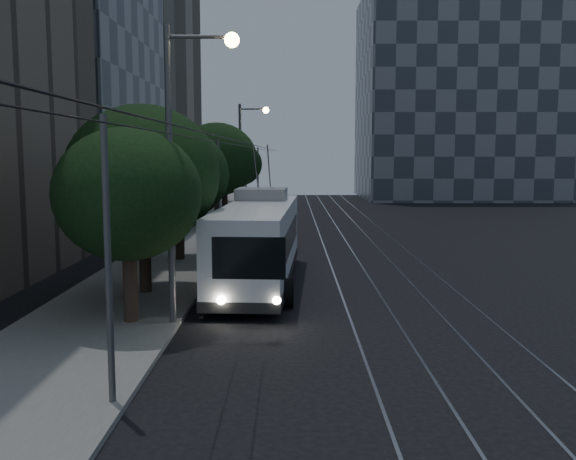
{
  "coord_description": "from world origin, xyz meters",
  "views": [
    {
      "loc": [
        -1.62,
        -22.73,
        5.22
      ],
      "look_at": [
        -1.72,
        2.26,
        2.26
      ],
      "focal_mm": 40.0,
      "sensor_mm": 36.0,
      "label": 1
    }
  ],
  "objects_px": {
    "car_white_c": "(276,216)",
    "trolleybus": "(259,242)",
    "streetlamp_near": "(183,146)",
    "pickup_silver": "(238,239)",
    "car_white_b": "(271,217)",
    "car_white_d": "(263,206)",
    "streetlamp_far": "(246,153)",
    "car_white_a": "(246,229)"
  },
  "relations": [
    {
      "from": "pickup_silver",
      "to": "car_white_c",
      "type": "distance_m",
      "value": 14.94
    },
    {
      "from": "streetlamp_near",
      "to": "streetlamp_far",
      "type": "bearing_deg",
      "value": 90.01
    },
    {
      "from": "car_white_d",
      "to": "pickup_silver",
      "type": "bearing_deg",
      "value": -95.79
    },
    {
      "from": "car_white_c",
      "to": "trolleybus",
      "type": "bearing_deg",
      "value": -103.98
    },
    {
      "from": "streetlamp_near",
      "to": "trolleybus",
      "type": "bearing_deg",
      "value": 73.69
    },
    {
      "from": "pickup_silver",
      "to": "car_white_c",
      "type": "relative_size",
      "value": 1.57
    },
    {
      "from": "streetlamp_near",
      "to": "car_white_d",
      "type": "bearing_deg",
      "value": 88.82
    },
    {
      "from": "trolleybus",
      "to": "pickup_silver",
      "type": "relative_size",
      "value": 1.96
    },
    {
      "from": "pickup_silver",
      "to": "car_white_c",
      "type": "xyz_separation_m",
      "value": [
        1.6,
        14.85,
        -0.22
      ]
    },
    {
      "from": "trolleybus",
      "to": "car_white_b",
      "type": "bearing_deg",
      "value": 93.54
    },
    {
      "from": "pickup_silver",
      "to": "streetlamp_near",
      "type": "bearing_deg",
      "value": -104.62
    },
    {
      "from": "trolleybus",
      "to": "streetlamp_near",
      "type": "distance_m",
      "value": 7.73
    },
    {
      "from": "car_white_d",
      "to": "streetlamp_near",
      "type": "distance_m",
      "value": 37.37
    },
    {
      "from": "car_white_d",
      "to": "streetlamp_near",
      "type": "xyz_separation_m",
      "value": [
        -0.76,
        -37.06,
        4.76
      ]
    },
    {
      "from": "car_white_a",
      "to": "car_white_c",
      "type": "height_order",
      "value": "car_white_a"
    },
    {
      "from": "streetlamp_near",
      "to": "car_white_c",
      "type": "bearing_deg",
      "value": 85.77
    },
    {
      "from": "car_white_c",
      "to": "car_white_d",
      "type": "height_order",
      "value": "car_white_d"
    },
    {
      "from": "car_white_c",
      "to": "car_white_d",
      "type": "relative_size",
      "value": 1.01
    },
    {
      "from": "car_white_d",
      "to": "streetlamp_near",
      "type": "height_order",
      "value": "streetlamp_near"
    },
    {
      "from": "car_white_c",
      "to": "streetlamp_near",
      "type": "xyz_separation_m",
      "value": [
        -2.1,
        -28.4,
        4.78
      ]
    },
    {
      "from": "car_white_b",
      "to": "streetlamp_far",
      "type": "bearing_deg",
      "value": -151.41
    },
    {
      "from": "car_white_d",
      "to": "streetlamp_near",
      "type": "bearing_deg",
      "value": -96.33
    },
    {
      "from": "streetlamp_far",
      "to": "pickup_silver",
      "type": "bearing_deg",
      "value": -87.82
    },
    {
      "from": "trolleybus",
      "to": "pickup_silver",
      "type": "xyz_separation_m",
      "value": [
        -1.4,
        7.05,
        -0.83
      ]
    },
    {
      "from": "trolleybus",
      "to": "pickup_silver",
      "type": "bearing_deg",
      "value": 104.3
    },
    {
      "from": "car_white_d",
      "to": "trolleybus",
      "type": "bearing_deg",
      "value": -93.02
    },
    {
      "from": "car_white_b",
      "to": "streetlamp_far",
      "type": "height_order",
      "value": "streetlamp_far"
    },
    {
      "from": "pickup_silver",
      "to": "car_white_b",
      "type": "distance_m",
      "value": 13.65
    },
    {
      "from": "car_white_c",
      "to": "pickup_silver",
      "type": "bearing_deg",
      "value": -109.61
    },
    {
      "from": "trolleybus",
      "to": "pickup_silver",
      "type": "height_order",
      "value": "trolleybus"
    },
    {
      "from": "trolleybus",
      "to": "car_white_b",
      "type": "relative_size",
      "value": 2.62
    },
    {
      "from": "car_white_a",
      "to": "car_white_d",
      "type": "height_order",
      "value": "car_white_a"
    },
    {
      "from": "trolleybus",
      "to": "streetlamp_near",
      "type": "xyz_separation_m",
      "value": [
        -1.9,
        -6.5,
        3.73
      ]
    },
    {
      "from": "trolleybus",
      "to": "car_white_a",
      "type": "xyz_separation_m",
      "value": [
        -1.4,
        12.98,
        -1.0
      ]
    },
    {
      "from": "car_white_c",
      "to": "car_white_d",
      "type": "distance_m",
      "value": 8.76
    },
    {
      "from": "car_white_a",
      "to": "streetlamp_near",
      "type": "height_order",
      "value": "streetlamp_near"
    },
    {
      "from": "car_white_d",
      "to": "car_white_a",
      "type": "bearing_deg",
      "value": -96.0
    },
    {
      "from": "trolleybus",
      "to": "car_white_a",
      "type": "bearing_deg",
      "value": 99.23
    },
    {
      "from": "pickup_silver",
      "to": "streetlamp_far",
      "type": "distance_m",
      "value": 13.96
    },
    {
      "from": "car_white_a",
      "to": "streetlamp_near",
      "type": "relative_size",
      "value": 0.47
    },
    {
      "from": "trolleybus",
      "to": "car_white_d",
      "type": "bearing_deg",
      "value": 95.2
    },
    {
      "from": "car_white_c",
      "to": "car_white_d",
      "type": "bearing_deg",
      "value": 85.32
    }
  ]
}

